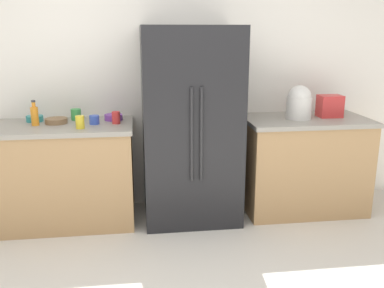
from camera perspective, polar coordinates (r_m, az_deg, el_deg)
name	(u,v)px	position (r m, az deg, el deg)	size (l,w,h in m)	color
kitchen_back_panel	(165,66)	(4.10, -3.69, 10.53)	(4.85, 0.10, 2.74)	silver
counter_left	(65,174)	(3.95, -16.83, -3.89)	(1.24, 0.69, 0.90)	tan
counter_right	(303,164)	(4.20, 14.77, -2.62)	(1.15, 0.69, 0.90)	tan
refrigerator	(191,126)	(3.78, -0.17, 2.49)	(0.85, 0.72, 1.74)	black
toaster	(330,106)	(4.19, 18.12, 4.89)	(0.21, 0.16, 0.20)	red
rice_cooker	(299,103)	(4.01, 14.28, 5.42)	(0.23, 0.23, 0.31)	silver
bottle_a	(35,115)	(3.85, -20.51, 3.67)	(0.06, 0.06, 0.22)	orange
cup_a	(116,118)	(3.75, -10.23, 3.53)	(0.07, 0.07, 0.11)	red
cup_b	(80,122)	(3.62, -14.90, 2.87)	(0.07, 0.07, 0.11)	yellow
cup_c	(76,114)	(3.99, -15.41, 3.88)	(0.09, 0.09, 0.10)	green
cup_d	(94,120)	(3.77, -13.07, 3.21)	(0.09, 0.09, 0.08)	blue
bowl_a	(113,117)	(3.92, -10.57, 3.59)	(0.16, 0.16, 0.05)	purple
bowl_b	(56,121)	(3.89, -17.87, 3.00)	(0.19, 0.19, 0.05)	brown
bowl_c	(35,119)	(4.04, -20.50, 3.24)	(0.15, 0.15, 0.05)	teal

